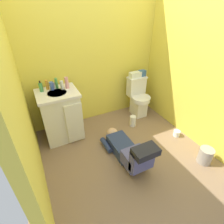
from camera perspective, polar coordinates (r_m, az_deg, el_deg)
The scene contains 19 objects.
ground_plane at distance 2.83m, azimuth 3.12°, elevation -12.08°, with size 2.80×3.08×0.04m, color #816549.
wall_back at distance 3.09m, azimuth -6.40°, elevation 18.07°, with size 2.46×0.08×2.40m, color yellow.
wall_left at distance 1.90m, azimuth -28.92°, elevation 4.44°, with size 0.08×2.08×2.40m, color yellow.
wall_right at distance 2.91m, azimuth 25.58°, elevation 14.28°, with size 0.08×2.08×2.40m, color yellow.
toilet at distance 3.46m, azimuth 8.43°, elevation 4.76°, with size 0.36×0.46×0.75m.
vanity_cabinet at distance 2.92m, azimuth -16.10°, elevation -0.92°, with size 0.60×0.53×0.82m.
faucet at distance 2.83m, azimuth -18.20°, elevation 8.17°, with size 0.02×0.02×0.10m, color silver.
person_plumber at distance 2.55m, azimuth 5.19°, elevation -12.15°, with size 0.39×1.06×0.52m.
tissue_box at distance 3.33m, azimuth 7.50°, elevation 11.86°, with size 0.22×0.11×0.10m, color silver.
toiletry_bag at distance 3.41m, azimuth 9.68°, elevation 12.27°, with size 0.12×0.09×0.11m, color #33598C.
soap_dispenser at distance 2.80m, azimuth -21.99°, elevation 7.45°, with size 0.06×0.06×0.17m.
bottle_amber at distance 2.82m, azimuth -20.25°, elevation 8.23°, with size 0.05×0.05×0.15m, color orange.
bottle_blue at distance 2.79m, azimuth -18.94°, elevation 7.97°, with size 0.06×0.06×0.13m, color #4562B5.
bottle_green at distance 2.82m, azimuth -17.52°, elevation 8.85°, with size 0.04×0.04×0.16m, color #4F9C4A.
bottle_clear at distance 2.77m, azimuth -15.86°, elevation 8.34°, with size 0.05×0.05×0.13m, color silver.
bottle_pink at distance 2.78m, azimuth -14.44°, elevation 9.13°, with size 0.06×0.06×0.18m, color #D18996.
trash_can at distance 2.87m, azimuth 27.93°, elevation -12.33°, with size 0.19×0.19×0.24m, color #9F9486.
paper_towel_roll at distance 3.23m, azimuth 6.73°, elevation -2.90°, with size 0.11×0.11×0.20m, color white.
toilet_paper_roll at distance 3.21m, azimuth 20.16°, elevation -6.47°, with size 0.11×0.11×0.10m, color white.
Camera 1 is at (-1.02, -1.73, 1.98)m, focal length 28.31 mm.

